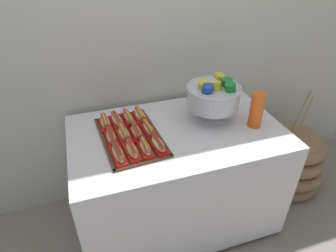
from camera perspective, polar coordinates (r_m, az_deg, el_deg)
The scene contains 19 objects.
ground_plane at distance 2.30m, azimuth 1.52°, elevation -17.25°, with size 10.00×10.00×0.00m, color gray.
back_wall at distance 1.97m, azimuth -2.78°, elevation 19.32°, with size 6.00×0.10×2.60m, color beige.
buffet_table at distance 2.00m, azimuth 1.70°, elevation -9.78°, with size 1.31×0.78×0.79m.
floor_vase at distance 2.59m, azimuth 22.84°, elevation -6.45°, with size 0.56×0.56×0.87m.
serving_tray at distance 1.72m, azimuth -7.40°, elevation -2.16°, with size 0.37×0.55×0.01m.
hot_dog_0 at distance 1.55m, azimuth -9.81°, elevation -5.41°, with size 0.08×0.18×0.06m.
hot_dog_1 at distance 1.56m, azimuth -7.14°, elevation -4.81°, with size 0.08×0.16×0.06m.
hot_dog_2 at distance 1.58m, azimuth -4.52°, elevation -4.24°, with size 0.06×0.16×0.06m.
hot_dog_3 at distance 1.60m, azimuth -1.97°, elevation -3.61°, with size 0.08×0.18×0.06m.
hot_dog_4 at distance 1.68m, azimuth -11.15°, elevation -2.17°, with size 0.07×0.17×0.06m.
hot_dog_5 at distance 1.69m, azimuth -8.70°, elevation -1.57°, with size 0.08×0.18×0.06m.
hot_dog_6 at distance 1.71m, azimuth -6.27°, elevation -1.09°, with size 0.07×0.18×0.06m.
hot_dog_7 at distance 1.72m, azimuth -3.89°, elevation -0.55°, with size 0.07×0.18×0.06m.
hot_dog_8 at distance 1.82m, azimuth -12.31°, elevation 0.70°, with size 0.07×0.16×0.06m.
hot_dog_9 at distance 1.83m, azimuth -10.02°, elevation 1.13°, with size 0.09×0.18×0.06m.
hot_dog_10 at distance 1.84m, azimuth -7.76°, elevation 1.64°, with size 0.07×0.18×0.06m.
hot_dog_11 at distance 1.86m, azimuth -5.54°, elevation 2.11°, with size 0.07×0.17×0.06m.
punch_bowl at distance 1.82m, azimuth 8.99°, elevation 6.02°, with size 0.34×0.34×0.28m.
cup_stack at distance 1.83m, azimuth 17.10°, elevation 3.06°, with size 0.08×0.08×0.22m.
Camera 1 is at (-0.50, -1.36, 1.79)m, focal length 30.84 mm.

